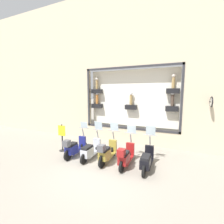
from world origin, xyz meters
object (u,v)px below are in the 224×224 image
Objects in this scene: scooter_red_1 at (125,156)px; scooter_olive_2 at (107,152)px; scooter_navy_4 at (74,147)px; shop_sign_post at (62,137)px; scooter_silver_3 at (90,150)px; scooter_black_0 at (147,160)px.

scooter_olive_2 reaches higher than scooter_red_1.
scooter_navy_4 is 1.12m from shop_sign_post.
shop_sign_post is (0.27, 1.91, 0.34)m from scooter_silver_3.
scooter_olive_2 is 0.88m from scooter_silver_3.
scooter_olive_2 is 2.82m from shop_sign_post.
scooter_olive_2 is at bearing -96.62° from shop_sign_post.
scooter_silver_3 reaches higher than scooter_red_1.
shop_sign_post is (0.33, 1.03, 0.29)m from scooter_navy_4.
scooter_silver_3 reaches higher than scooter_navy_4.
scooter_red_1 is 2.63m from scooter_navy_4.
scooter_black_0 is 1.75m from scooter_olive_2.
scooter_silver_3 is at bearing 86.60° from scooter_olive_2.
scooter_olive_2 is (-0.05, 1.75, 0.06)m from scooter_black_0.
shop_sign_post is (0.27, 4.54, 0.34)m from scooter_black_0.
scooter_black_0 is 3.50m from scooter_navy_4.
scooter_navy_4 is 1.25× the size of shop_sign_post.
scooter_black_0 is at bearing -88.96° from scooter_navy_4.
scooter_silver_3 is at bearing -85.87° from scooter_navy_4.
scooter_navy_4 is (-0.06, 0.88, 0.05)m from scooter_silver_3.
scooter_black_0 is at bearing -88.29° from scooter_olive_2.
shop_sign_post is (0.34, 3.66, 0.30)m from scooter_red_1.
shop_sign_post is at bearing 84.73° from scooter_red_1.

